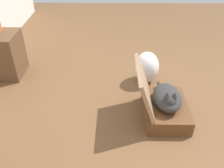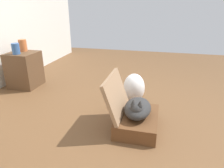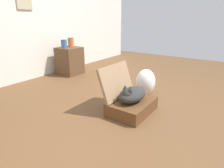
{
  "view_description": "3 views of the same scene",
  "coord_description": "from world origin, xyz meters",
  "px_view_note": "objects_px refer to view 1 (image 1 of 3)",
  "views": [
    {
      "loc": [
        -2.1,
        0.42,
        1.75
      ],
      "look_at": [
        -0.21,
        0.45,
        0.43
      ],
      "focal_mm": 39.05,
      "sensor_mm": 36.0,
      "label": 1
    },
    {
      "loc": [
        -2.1,
        -0.3,
        1.27
      ],
      "look_at": [
        0.17,
        0.26,
        0.36
      ],
      "focal_mm": 32.64,
      "sensor_mm": 36.0,
      "label": 2
    },
    {
      "loc": [
        -2.1,
        -1.15,
        1.14
      ],
      "look_at": [
        -0.21,
        0.17,
        0.34
      ],
      "focal_mm": 30.65,
      "sensor_mm": 36.0,
      "label": 3
    }
  ],
  "objects_px": {
    "suitcase_base": "(165,110)",
    "side_table": "(3,55)",
    "cat": "(167,98)",
    "plastic_bag_white": "(147,67)"
  },
  "relations": [
    {
      "from": "suitcase_base",
      "to": "side_table",
      "type": "xyz_separation_m",
      "value": [
        0.81,
        1.96,
        0.2
      ]
    },
    {
      "from": "plastic_bag_white",
      "to": "side_table",
      "type": "height_order",
      "value": "side_table"
    },
    {
      "from": "suitcase_base",
      "to": "side_table",
      "type": "relative_size",
      "value": 1.08
    },
    {
      "from": "suitcase_base",
      "to": "cat",
      "type": "bearing_deg",
      "value": 178.06
    },
    {
      "from": "suitcase_base",
      "to": "side_table",
      "type": "bearing_deg",
      "value": 67.6
    },
    {
      "from": "cat",
      "to": "plastic_bag_white",
      "type": "relative_size",
      "value": 1.29
    },
    {
      "from": "plastic_bag_white",
      "to": "side_table",
      "type": "relative_size",
      "value": 0.71
    },
    {
      "from": "cat",
      "to": "side_table",
      "type": "height_order",
      "value": "side_table"
    },
    {
      "from": "plastic_bag_white",
      "to": "side_table",
      "type": "distance_m",
      "value": 1.83
    },
    {
      "from": "cat",
      "to": "plastic_bag_white",
      "type": "bearing_deg",
      "value": 11.24
    }
  ]
}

